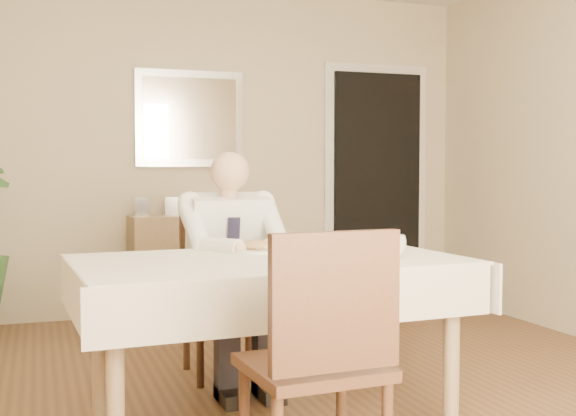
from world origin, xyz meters
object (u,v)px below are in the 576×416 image
object	(u,v)px
sideboard	(195,266)
seated_man	(235,256)
coffee_mug	(391,246)
dining_table	(269,277)
chair_near	(322,351)
chair_far	(222,281)

from	to	relation	value
sideboard	seated_man	bearing A→B (deg)	-98.64
seated_man	coffee_mug	xyz separation A→B (m)	(0.52, -0.78, 0.11)
dining_table	seated_man	world-z (taller)	seated_man
seated_man	coffee_mug	size ratio (longest dim) A/B	9.34
chair_near	seated_man	xyz separation A→B (m)	(0.08, 1.44, 0.15)
coffee_mug	seated_man	bearing A→B (deg)	123.84
chair_far	chair_near	bearing A→B (deg)	-91.88
coffee_mug	sideboard	distance (m)	2.67
chair_far	coffee_mug	xyz separation A→B (m)	(0.52, -1.06, 0.29)
chair_near	seated_man	distance (m)	1.45
chair_near	coffee_mug	world-z (taller)	chair_near
chair_near	seated_man	bearing A→B (deg)	83.12
dining_table	chair_far	bearing A→B (deg)	86.91
chair_far	chair_near	size ratio (longest dim) A/B	0.96
dining_table	sideboard	distance (m)	2.46
chair_near	dining_table	bearing A→B (deg)	80.78
chair_far	coffee_mug	world-z (taller)	chair_far
chair_near	seated_man	size ratio (longest dim) A/B	0.77
chair_far	sideboard	bearing A→B (deg)	84.62
chair_far	chair_near	xyz separation A→B (m)	(-0.08, -1.73, 0.02)
chair_far	coffee_mug	bearing A→B (deg)	-63.06
chair_far	sideboard	size ratio (longest dim) A/B	0.92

